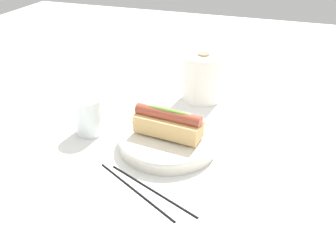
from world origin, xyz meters
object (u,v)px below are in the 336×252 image
serving_bowl (168,139)px  paper_towel_roll (203,77)px  water_glass (89,117)px  chopstick_near (152,189)px  chopstick_far (135,190)px  hotdog_front (168,123)px

serving_bowl → paper_towel_roll: bearing=87.1°
water_glass → paper_towel_roll: (0.21, 0.26, 0.02)m
chopstick_near → chopstick_far: size_ratio=1.00×
water_glass → paper_towel_roll: size_ratio=0.67×
hotdog_front → water_glass: bearing=-178.6°
serving_bowl → water_glass: water_glass is taller
paper_towel_roll → chopstick_far: bearing=-93.1°
water_glass → serving_bowl: bearing=1.4°
serving_bowl → chopstick_far: bearing=-93.5°
chopstick_near → chopstick_far: 0.03m
chopstick_near → paper_towel_roll: bearing=113.2°
serving_bowl → paper_towel_roll: size_ratio=1.68×
hotdog_front → paper_towel_roll: size_ratio=1.15×
chopstick_near → chopstick_far: same height
hotdog_front → chopstick_near: hotdog_front is taller
serving_bowl → paper_towel_roll: paper_towel_roll is taller
serving_bowl → chopstick_far: 0.16m
serving_bowl → chopstick_near: 0.15m
hotdog_front → water_glass: 0.20m
chopstick_far → water_glass: bearing=167.3°
paper_towel_roll → chopstick_near: bearing=-89.0°
hotdog_front → water_glass: (-0.20, -0.00, -0.02)m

